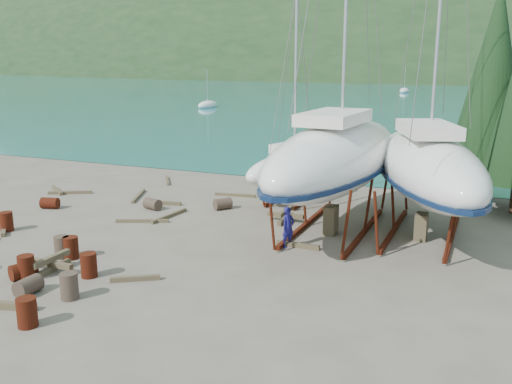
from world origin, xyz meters
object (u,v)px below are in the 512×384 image
at_px(small_sailboat_shore, 292,167).
at_px(worker, 288,227).
at_px(large_sailboat_far, 427,166).
at_px(large_sailboat_near, 337,156).

height_order(small_sailboat_shore, worker, small_sailboat_shore).
distance_m(small_sailboat_shore, worker, 7.87).
xyz_separation_m(small_sailboat_shore, worker, (2.47, -7.40, -1.00)).
bearing_deg(large_sailboat_far, worker, -163.43).
bearing_deg(large_sailboat_near, large_sailboat_far, 14.93).
xyz_separation_m(large_sailboat_near, large_sailboat_far, (3.78, 0.71, -0.27)).
relative_size(large_sailboat_near, worker, 12.38).
distance_m(large_sailboat_near, worker, 4.13).
bearing_deg(large_sailboat_near, worker, -106.35).
xyz_separation_m(large_sailboat_far, worker, (-4.92, -3.76, -2.28)).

